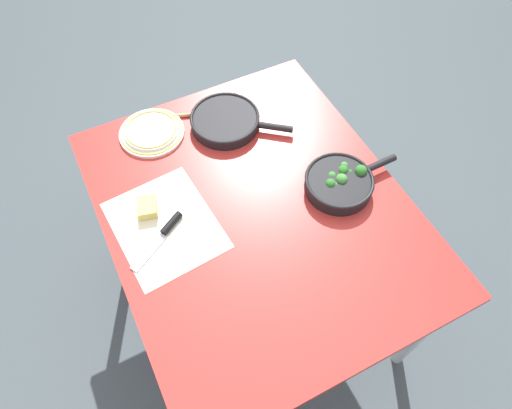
# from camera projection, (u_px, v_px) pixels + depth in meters

# --- Properties ---
(ground_plane) EXTENTS (14.00, 14.00, 0.00)m
(ground_plane) POSITION_uv_depth(u_px,v_px,m) (256.00, 295.00, 2.12)
(ground_plane) COLOR #424C51
(dining_table_red) EXTENTS (1.17, 0.95, 0.75)m
(dining_table_red) POSITION_uv_depth(u_px,v_px,m) (256.00, 221.00, 1.56)
(dining_table_red) COLOR #B72D28
(dining_table_red) RESTS_ON ground_plane
(skillet_broccoli) EXTENTS (0.23, 0.34, 0.07)m
(skillet_broccoli) POSITION_uv_depth(u_px,v_px,m) (340.00, 182.00, 1.51)
(skillet_broccoli) COLOR black
(skillet_broccoli) RESTS_ON dining_table_red
(skillet_eggs) EXTENTS (0.29, 0.33, 0.05)m
(skillet_eggs) POSITION_uv_depth(u_px,v_px,m) (226.00, 121.00, 1.67)
(skillet_eggs) COLOR black
(skillet_eggs) RESTS_ON dining_table_red
(wooden_spoon) EXTENTS (0.14, 0.32, 0.02)m
(wooden_spoon) POSITION_uv_depth(u_px,v_px,m) (193.00, 114.00, 1.71)
(wooden_spoon) COLOR tan
(wooden_spoon) RESTS_ON dining_table_red
(parchment_sheet) EXTENTS (0.39, 0.33, 0.00)m
(parchment_sheet) POSITION_uv_depth(u_px,v_px,m) (165.00, 225.00, 1.46)
(parchment_sheet) COLOR beige
(parchment_sheet) RESTS_ON dining_table_red
(grater_knife) EXTENTS (0.14, 0.21, 0.02)m
(grater_knife) POSITION_uv_depth(u_px,v_px,m) (164.00, 232.00, 1.43)
(grater_knife) COLOR silver
(grater_knife) RESTS_ON dining_table_red
(cheese_block) EXTENTS (0.09, 0.08, 0.04)m
(cheese_block) POSITION_uv_depth(u_px,v_px,m) (147.00, 207.00, 1.47)
(cheese_block) COLOR #E0C15B
(cheese_block) RESTS_ON dining_table_red
(dinner_plate_stack) EXTENTS (0.24, 0.24, 0.03)m
(dinner_plate_stack) POSITION_uv_depth(u_px,v_px,m) (152.00, 131.00, 1.66)
(dinner_plate_stack) COLOR white
(dinner_plate_stack) RESTS_ON dining_table_red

